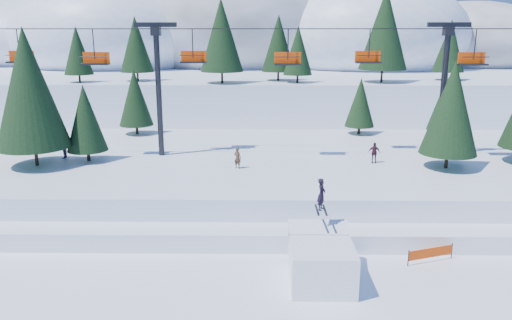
{
  "coord_description": "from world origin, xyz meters",
  "views": [
    {
      "loc": [
        -0.93,
        -20.73,
        12.09
      ],
      "look_at": [
        -1.27,
        6.0,
        5.2
      ],
      "focal_mm": 35.0,
      "sensor_mm": 36.0,
      "label": 1
    }
  ],
  "objects_px": {
    "chairlift": "(283,69)",
    "banner_far": "(447,236)",
    "jump_kicker": "(321,260)",
    "banner_near": "(431,253)"
  },
  "relations": [
    {
      "from": "banner_near",
      "to": "chairlift",
      "type": "bearing_deg",
      "value": 118.41
    },
    {
      "from": "jump_kicker",
      "to": "banner_far",
      "type": "relative_size",
      "value": 1.8
    },
    {
      "from": "jump_kicker",
      "to": "chairlift",
      "type": "bearing_deg",
      "value": 94.84
    },
    {
      "from": "chairlift",
      "to": "banner_near",
      "type": "relative_size",
      "value": 17.11
    },
    {
      "from": "chairlift",
      "to": "jump_kicker",
      "type": "bearing_deg",
      "value": -85.16
    },
    {
      "from": "jump_kicker",
      "to": "chairlift",
      "type": "distance_m",
      "value": 18.1
    },
    {
      "from": "banner_near",
      "to": "banner_far",
      "type": "height_order",
      "value": "same"
    },
    {
      "from": "chairlift",
      "to": "banner_far",
      "type": "distance_m",
      "value": 17.21
    },
    {
      "from": "jump_kicker",
      "to": "banner_near",
      "type": "xyz_separation_m",
      "value": [
        6.16,
        2.18,
        -0.61
      ]
    },
    {
      "from": "chairlift",
      "to": "banner_far",
      "type": "xyz_separation_m",
      "value": [
        9.27,
        -11.54,
        -8.78
      ]
    }
  ]
}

